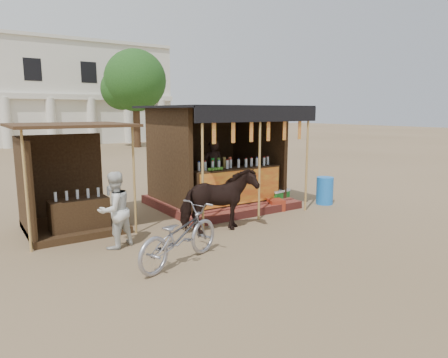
% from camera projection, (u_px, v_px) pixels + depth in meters
% --- Properties ---
extents(ground, '(120.00, 120.00, 0.00)m').
position_uv_depth(ground, '(268.00, 244.00, 8.05)').
color(ground, '#846B4C').
rests_on(ground, ground).
extents(main_stall, '(3.60, 3.61, 2.78)m').
position_uv_depth(main_stall, '(219.00, 170.00, 11.18)').
color(main_stall, maroon).
rests_on(main_stall, ground).
extents(secondary_stall, '(2.40, 2.40, 2.38)m').
position_uv_depth(secondary_stall, '(64.00, 193.00, 8.82)').
color(secondary_stall, '#3C2916').
rests_on(secondary_stall, ground).
extents(cow, '(1.76, 1.01, 1.41)m').
position_uv_depth(cow, '(219.00, 201.00, 8.73)').
color(cow, black).
rests_on(cow, ground).
extents(motorbike, '(2.06, 1.32, 1.02)m').
position_uv_depth(motorbike, '(179.00, 235.00, 6.93)').
color(motorbike, '#9A98A1').
rests_on(motorbike, ground).
extents(bystander, '(0.88, 0.79, 1.50)m').
position_uv_depth(bystander, '(115.00, 210.00, 7.72)').
color(bystander, silver).
rests_on(bystander, ground).
extents(blue_barrel, '(0.54, 0.54, 0.78)m').
position_uv_depth(blue_barrel, '(325.00, 191.00, 11.44)').
color(blue_barrel, blue).
rests_on(blue_barrel, ground).
extents(red_crate, '(0.50, 0.51, 0.30)m').
position_uv_depth(red_crate, '(276.00, 205.00, 10.73)').
color(red_crate, maroon).
rests_on(red_crate, ground).
extents(cooler, '(0.70, 0.54, 0.46)m').
position_uv_depth(cooler, '(277.00, 197.00, 11.33)').
color(cooler, '#19701F').
rests_on(cooler, ground).
extents(tree, '(4.50, 4.40, 7.00)m').
position_uv_depth(tree, '(132.00, 83.00, 28.59)').
color(tree, '#382314').
rests_on(tree, ground).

